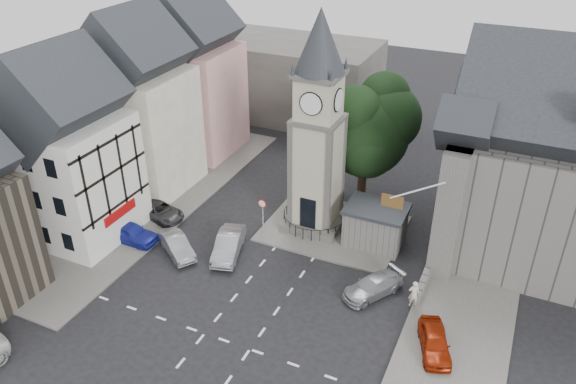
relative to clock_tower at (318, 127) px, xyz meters
The scene contains 23 objects.
ground 11.39m from the clock_tower, 90.00° to the right, with size 120.00×120.00×0.00m, color black.
pavement_west 15.00m from the clock_tower, behind, with size 6.00×30.00×0.14m, color #595651.
pavement_east 14.45m from the clock_tower, ahead, with size 6.00×26.00×0.14m, color #595651.
central_island 8.18m from the clock_tower, ahead, with size 10.00×8.00×0.16m, color #595651.
road_markings 15.74m from the clock_tower, 90.00° to the right, with size 20.00×8.00×0.01m, color silver.
clock_tower is the anchor object (origin of this frame).
stone_shelter 8.15m from the clock_tower, ahead, with size 4.30×3.30×3.08m.
town_tree 5.51m from the clock_tower, 68.23° to the left, with size 7.20×7.20×10.80m.
warning_sign_post 7.34m from the clock_tower, 141.37° to the right, with size 0.70×0.19×2.85m.
terrace_pink 17.51m from the clock_tower, 152.68° to the left, with size 8.10×7.60×12.80m.
terrace_cream 15.58m from the clock_tower, behind, with size 8.10×7.60×12.80m.
terrace_tudor 17.55m from the clock_tower, 152.73° to the right, with size 8.10×7.60×12.00m.
backdrop_west 23.69m from the clock_tower, 120.95° to the left, with size 20.00×10.00×8.00m, color #4C4944.
east_building 15.99m from the clock_tower, 10.92° to the left, with size 14.40×11.40×12.60m.
east_boundary_wall 12.15m from the clock_tower, 12.32° to the left, with size 0.40×16.00×0.90m, color #65625D.
flagpole 9.01m from the clock_tower, 26.52° to the right, with size 3.68×0.10×2.74m.
car_west_blue 15.62m from the clock_tower, 146.42° to the right, with size 1.75×4.35×1.48m, color navy.
car_west_silver 12.95m from the clock_tower, 135.13° to the right, with size 1.41×4.03×1.33m, color gray.
car_west_grey 14.31m from the clock_tower, 160.69° to the right, with size 2.04×4.43×1.23m, color #313033.
car_island_silver 10.36m from the clock_tower, 124.74° to the right, with size 1.61×4.61×1.52m, color gray.
car_island_east 11.51m from the clock_tower, 42.95° to the right, with size 1.75×4.29×1.25m, color gray.
car_east_red 16.17m from the clock_tower, 40.09° to the right, with size 1.55×3.86×1.32m, color #922007.
pedestrian 12.97m from the clock_tower, 33.71° to the right, with size 0.68×0.45×1.88m, color beige.
Camera 1 is at (13.09, -25.63, 23.60)m, focal length 35.00 mm.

